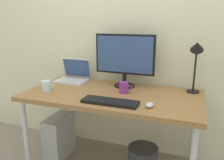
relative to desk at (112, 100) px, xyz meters
The scene contains 10 objects.
back_wall 0.76m from the desk, 90.00° to the left, with size 4.40×0.04×2.60m, color beige.
desk is the anchor object (origin of this frame).
monitor 0.42m from the desk, 81.30° to the left, with size 0.57×0.20×0.50m.
laptop 0.60m from the desk, 153.29° to the left, with size 0.32×0.28×0.22m.
desk_lamp 0.81m from the desk, 20.29° to the left, with size 0.11×0.16×0.48m.
keyboard 0.26m from the desk, 73.36° to the right, with size 0.44×0.14×0.02m, color black.
mouse 0.43m from the desk, 29.66° to the right, with size 0.06×0.09×0.03m, color silver.
coffee_mug 0.15m from the desk, 24.54° to the left, with size 0.11×0.08×0.10m.
glass_cup 0.60m from the desk, 165.24° to the right, with size 0.12×0.09×0.10m.
computer_tower 0.75m from the desk, behind, with size 0.18×0.36×0.42m, color #B2B2B7.
Camera 1 is at (0.66, -1.81, 1.37)m, focal length 37.16 mm.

